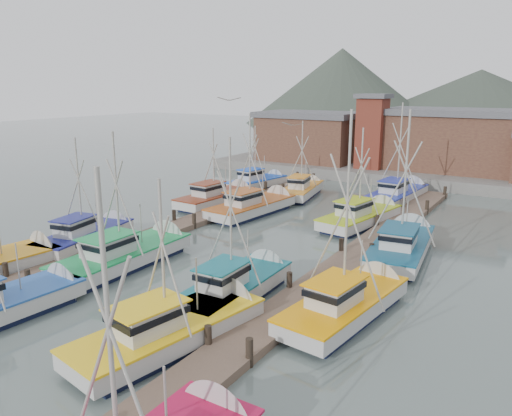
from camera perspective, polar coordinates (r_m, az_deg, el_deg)
The scene contains 23 objects.
ground at distance 31.25m, azimuth -4.21°, elevation -6.17°, with size 260.00×260.00×0.00m, color #465551.
dock_left at distance 38.38m, azimuth -9.13°, elevation -2.16°, with size 2.30×46.00×1.50m.
dock_right at distance 31.38m, azimuth 10.70°, elevation -5.89°, with size 2.30×46.00×1.50m.
quay at distance 63.90m, azimuth 15.74°, elevation 4.24°, with size 44.00×16.00×1.20m, color gray.
shed_left at distance 65.48m, azimuth 6.11°, elevation 8.20°, with size 12.72×8.48×6.20m.
shed_center at distance 62.00m, azimuth 21.34°, elevation 7.36°, with size 14.84×9.54×6.90m.
lookout_tower at distance 60.10m, azimuth 13.11°, elevation 8.59°, with size 3.60×3.60×8.50m.
distant_hills at distance 149.70m, azimuth 20.48°, elevation 8.88°, with size 175.00×140.00×42.00m.
boat_0 at distance 26.58m, azimuth -27.02°, elevation -9.84°, with size 3.50×9.05×8.69m.
boat_1 at distance 22.05m, azimuth -8.70°, elevation -13.28°, with size 4.41×9.66×8.01m.
boat_4 at distance 31.61m, azimuth -14.19°, elevation -5.03°, with size 3.70×9.83×9.04m.
boat_5 at distance 25.95m, azimuth -2.00°, elevation -8.81°, with size 3.59×8.57×9.02m.
boat_6 at distance 36.18m, azimuth -18.48°, elevation -2.93°, with size 4.05×8.64×8.08m.
boat_7 at distance 24.47m, azimuth 10.69°, elevation -10.49°, with size 4.13×9.03×10.44m.
boat_8 at distance 42.61m, azimuth -0.06°, elevation 0.27°, with size 3.87×9.80×9.35m.
boat_9 at distance 40.12m, azimuth 12.17°, elevation -0.91°, with size 4.18×9.38×8.39m.
boat_10 at distance 46.15m, azimuth -4.22°, elevation 1.29°, with size 3.34×9.21×7.81m.
boat_11 at distance 33.61m, azimuth 16.40°, elevation -4.03°, with size 4.15×9.96×10.19m.
boat_12 at distance 49.54m, azimuth 5.39°, elevation 2.13°, with size 3.94×8.50×8.07m.
boat_13 at distance 49.35m, azimuth 16.08°, elevation 1.61°, with size 4.03×9.76×10.03m.
boat_14 at distance 53.05m, azimuth 0.35°, elevation 2.97°, with size 3.63×8.36×7.28m.
gull_near at distance 28.37m, azimuth -3.11°, elevation 12.28°, with size 1.54×0.60×0.24m.
gull_far at distance 31.12m, azimuth 4.24°, elevation 9.50°, with size 1.55×0.62×0.24m.
Camera 1 is at (17.43, -23.65, 10.66)m, focal length 35.00 mm.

